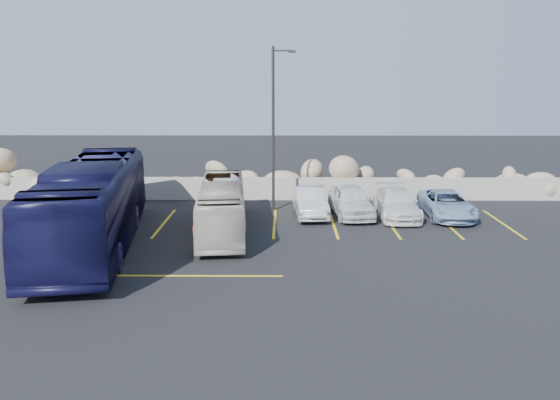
{
  "coord_description": "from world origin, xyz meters",
  "views": [
    {
      "loc": [
        3.04,
        -17.24,
        6.63
      ],
      "look_at": [
        2.88,
        4.0,
        1.79
      ],
      "focal_mm": 35.0,
      "sensor_mm": 36.0,
      "label": 1
    }
  ],
  "objects_px": {
    "car_b": "(310,202)",
    "car_a": "(351,201)",
    "tour_coach": "(93,204)",
    "car_c": "(397,203)",
    "vintage_bus": "(222,207)",
    "car_d": "(447,204)",
    "lamppost": "(274,125)"
  },
  "relations": [
    {
      "from": "car_b",
      "to": "car_a",
      "type": "bearing_deg",
      "value": -4.08
    },
    {
      "from": "tour_coach",
      "to": "car_b",
      "type": "height_order",
      "value": "tour_coach"
    },
    {
      "from": "car_b",
      "to": "car_c",
      "type": "distance_m",
      "value": 4.16
    },
    {
      "from": "vintage_bus",
      "to": "car_d",
      "type": "bearing_deg",
      "value": 9.08
    },
    {
      "from": "car_b",
      "to": "lamppost",
      "type": "bearing_deg",
      "value": 145.92
    },
    {
      "from": "car_b",
      "to": "car_c",
      "type": "height_order",
      "value": "car_b"
    },
    {
      "from": "vintage_bus",
      "to": "car_a",
      "type": "bearing_deg",
      "value": 21.06
    },
    {
      "from": "car_c",
      "to": "car_d",
      "type": "xyz_separation_m",
      "value": [
        2.38,
        -0.05,
        -0.03
      ]
    },
    {
      "from": "lamppost",
      "to": "car_d",
      "type": "height_order",
      "value": "lamppost"
    },
    {
      "from": "vintage_bus",
      "to": "car_a",
      "type": "distance_m",
      "value": 6.61
    },
    {
      "from": "car_a",
      "to": "car_d",
      "type": "bearing_deg",
      "value": -8.75
    },
    {
      "from": "tour_coach",
      "to": "car_c",
      "type": "distance_m",
      "value": 13.81
    },
    {
      "from": "car_a",
      "to": "car_c",
      "type": "bearing_deg",
      "value": -10.98
    },
    {
      "from": "car_b",
      "to": "car_d",
      "type": "xyz_separation_m",
      "value": [
        6.54,
        -0.27,
        -0.05
      ]
    },
    {
      "from": "vintage_bus",
      "to": "car_d",
      "type": "distance_m",
      "value": 10.82
    },
    {
      "from": "tour_coach",
      "to": "vintage_bus",
      "type": "bearing_deg",
      "value": 13.69
    },
    {
      "from": "lamppost",
      "to": "car_a",
      "type": "relative_size",
      "value": 1.85
    },
    {
      "from": "tour_coach",
      "to": "car_b",
      "type": "bearing_deg",
      "value": 20.36
    },
    {
      "from": "car_a",
      "to": "tour_coach",
      "type": "bearing_deg",
      "value": -160.88
    },
    {
      "from": "car_d",
      "to": "car_c",
      "type": "bearing_deg",
      "value": 179.54
    },
    {
      "from": "lamppost",
      "to": "car_c",
      "type": "distance_m",
      "value": 7.04
    },
    {
      "from": "car_a",
      "to": "car_d",
      "type": "relative_size",
      "value": 0.97
    },
    {
      "from": "car_c",
      "to": "car_d",
      "type": "bearing_deg",
      "value": -0.05
    },
    {
      "from": "lamppost",
      "to": "car_a",
      "type": "xyz_separation_m",
      "value": [
        3.72,
        -1.01,
        -3.56
      ]
    },
    {
      "from": "vintage_bus",
      "to": "tour_coach",
      "type": "bearing_deg",
      "value": -162.45
    },
    {
      "from": "lamppost",
      "to": "car_a",
      "type": "bearing_deg",
      "value": -15.21
    },
    {
      "from": "vintage_bus",
      "to": "car_c",
      "type": "bearing_deg",
      "value": 13.33
    },
    {
      "from": "car_d",
      "to": "car_a",
      "type": "bearing_deg",
      "value": 177.49
    },
    {
      "from": "tour_coach",
      "to": "car_d",
      "type": "relative_size",
      "value": 2.71
    },
    {
      "from": "tour_coach",
      "to": "car_d",
      "type": "height_order",
      "value": "tour_coach"
    },
    {
      "from": "car_c",
      "to": "car_a",
      "type": "bearing_deg",
      "value": 175.67
    },
    {
      "from": "tour_coach",
      "to": "car_b",
      "type": "distance_m",
      "value": 10.12
    }
  ]
}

